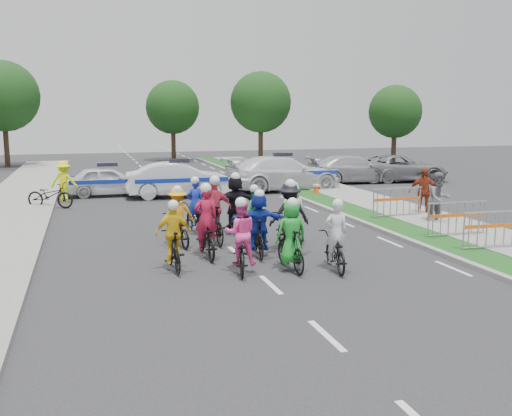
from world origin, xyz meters
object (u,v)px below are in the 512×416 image
object	(u,v)px
spectator_1	(439,199)
rider_8	(253,221)
rider_2	(240,244)
parked_bike	(50,195)
civilian_suv	(400,168)
tree_2	(395,112)
barrier_1	(456,220)
rider_9	(214,217)
rider_6	(206,232)
marshal_hiviz	(64,181)
rider_10	(178,222)
barrier_2	(397,203)
police_car_1	(179,180)
rider_11	(235,208)
tree_4	(173,107)
cone_1	(316,188)
rider_0	(335,246)
rider_4	(289,224)
rider_1	(291,242)
spectator_2	(423,192)
tree_1	(261,102)
civilian_sedan	(354,169)
rider_3	(174,243)
rider_5	(258,228)
tree_3	(3,96)
police_car_0	(108,181)
cone_0	(296,200)
police_car_2	(283,173)
barrier_0	(495,232)
rider_7	(292,219)

from	to	relation	value
spectator_1	rider_8	bearing A→B (deg)	-177.23
rider_2	parked_bike	distance (m)	12.08
civilian_suv	tree_2	distance (m)	11.37
civilian_suv	barrier_1	xyz separation A→B (m)	(-6.12, -13.55, -0.16)
rider_9	tree_2	distance (m)	28.50
rider_6	marshal_hiviz	xyz separation A→B (m)	(-3.82, 11.00, 0.22)
rider_10	barrier_2	distance (m)	8.25
police_car_1	barrier_2	size ratio (longest dim) A/B	2.34
rider_8	rider_11	distance (m)	1.32
barrier_1	tree_4	distance (m)	31.61
tree_2	cone_1	bearing A→B (deg)	-131.20
rider_9	barrier_2	size ratio (longest dim) A/B	0.98
cone_1	rider_10	bearing A→B (deg)	-132.51
rider_0	rider_4	bearing A→B (deg)	-67.67
rider_1	rider_11	world-z (taller)	rider_11
rider_8	spectator_2	xyz separation A→B (m)	(7.13, 2.39, 0.25)
rider_2	marshal_hiviz	world-z (taller)	rider_2
tree_1	tree_2	distance (m)	9.87
rider_11	civilian_sedan	distance (m)	14.59
rider_3	spectator_2	xyz separation A→B (m)	(9.77, 4.71, 0.22)
rider_9	barrier_1	size ratio (longest dim) A/B	0.98
rider_5	rider_11	world-z (taller)	rider_11
spectator_2	tree_3	distance (m)	30.87
rider_3	police_car_0	distance (m)	13.41
civilian_sedan	cone_0	bearing A→B (deg)	142.76
rider_5	rider_9	size ratio (longest dim) A/B	0.90
cone_1	tree_1	size ratio (longest dim) A/B	0.10
rider_2	cone_0	size ratio (longest dim) A/B	2.63
police_car_2	spectator_1	xyz separation A→B (m)	(2.12, -9.71, 0.05)
barrier_0	tree_2	xyz separation A→B (m)	(11.30, 24.86, 3.27)
barrier_0	cone_0	xyz separation A→B (m)	(-2.57, 8.31, -0.22)
rider_7	civilian_suv	size ratio (longest dim) A/B	0.34
rider_0	civilian_sedan	size ratio (longest dim) A/B	0.35
rider_1	barrier_1	bearing A→B (deg)	-163.98
tree_4	civilian_suv	bearing A→B (deg)	-60.88
rider_1	civilian_sedan	size ratio (longest dim) A/B	0.35
tree_1	cone_0	bearing A→B (deg)	-103.34
rider_11	spectator_2	bearing A→B (deg)	-169.06
tree_1	rider_8	bearing A→B (deg)	-107.54
police_car_1	tree_3	distance (m)	20.78
barrier_0	civilian_sedan	bearing A→B (deg)	77.54
barrier_2	rider_8	bearing A→B (deg)	-160.56
rider_5	rider_2	bearing A→B (deg)	65.87
rider_7	spectator_1	world-z (taller)	rider_7
police_car_2	parked_bike	bearing A→B (deg)	98.69
marshal_hiviz	rider_6	bearing A→B (deg)	121.19
spectator_1	civilian_sedan	bearing A→B (deg)	73.41
rider_8	rider_6	bearing A→B (deg)	41.37
rider_3	cone_0	world-z (taller)	rider_3
tree_2	rider_3	bearing A→B (deg)	-129.33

